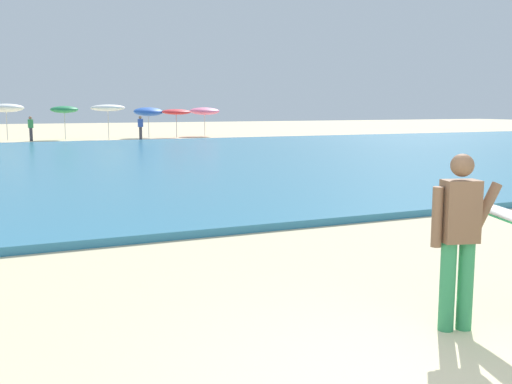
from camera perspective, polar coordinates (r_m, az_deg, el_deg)
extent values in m
cube|color=teal|center=(23.53, -17.12, 2.65)|extent=(120.00, 28.00, 0.14)
cylinder|color=#338E56|center=(6.14, 17.79, -8.59)|extent=(0.15, 0.15, 0.88)
cylinder|color=#338E56|center=(6.23, 19.35, -8.44)|extent=(0.15, 0.15, 0.88)
cube|color=brown|center=(6.02, 18.89, -1.74)|extent=(0.39, 0.31, 0.60)
sphere|color=brown|center=(5.96, 19.08, 2.42)|extent=(0.22, 0.22, 0.22)
cylinder|color=brown|center=(5.93, 16.89, -2.30)|extent=(0.10, 0.10, 0.58)
cylinder|color=brown|center=(6.16, 21.05, -1.44)|extent=(0.33, 0.18, 0.51)
ellipsoid|color=white|center=(6.27, 22.87, -2.04)|extent=(0.91, 2.43, 0.15)
ellipsoid|color=green|center=(6.27, 22.86, -2.20)|extent=(0.97, 2.53, 0.10)
cylinder|color=beige|center=(42.55, -22.68, 5.94)|extent=(0.05, 0.05, 2.02)
ellipsoid|color=white|center=(42.53, -22.76, 7.41)|extent=(2.26, 2.28, 0.65)
cylinder|color=beige|center=(42.41, -17.77, 6.11)|extent=(0.05, 0.05, 1.92)
ellipsoid|color=#23844C|center=(42.39, -17.83, 7.50)|extent=(1.82, 1.82, 0.48)
cylinder|color=beige|center=(41.51, -13.91, 6.30)|extent=(0.05, 0.05, 2.04)
ellipsoid|color=white|center=(41.49, -13.96, 7.80)|extent=(2.28, 2.29, 0.51)
cylinder|color=beige|center=(43.49, -10.21, 6.28)|extent=(0.05, 0.05, 1.74)
ellipsoid|color=blue|center=(43.47, -10.24, 7.55)|extent=(2.07, 2.11, 0.75)
cylinder|color=beige|center=(43.16, -7.60, 6.34)|extent=(0.05, 0.05, 1.76)
ellipsoid|color=red|center=(43.14, -7.62, 7.59)|extent=(2.06, 2.07, 0.45)
cylinder|color=beige|center=(45.37, -4.92, 6.48)|extent=(0.05, 0.05, 1.78)
ellipsoid|color=pink|center=(45.36, -4.93, 7.70)|extent=(2.24, 2.27, 0.65)
cylinder|color=#383842|center=(40.85, -10.95, 5.52)|extent=(0.20, 0.20, 0.84)
cube|color=#2D4CA5|center=(40.82, -10.97, 6.49)|extent=(0.32, 0.20, 0.54)
sphere|color=#9E7051|center=(40.82, -10.99, 7.01)|extent=(0.20, 0.20, 0.20)
cylinder|color=#383842|center=(40.90, -20.67, 5.15)|extent=(0.20, 0.20, 0.84)
cube|color=#338C4C|center=(40.88, -20.72, 6.12)|extent=(0.32, 0.20, 0.54)
sphere|color=#9E7051|center=(40.87, -20.74, 6.64)|extent=(0.20, 0.20, 0.20)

